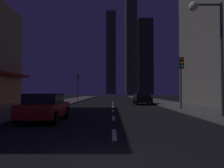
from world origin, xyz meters
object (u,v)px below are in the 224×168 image
object	(u,v)px
car_parked_far	(142,98)
street_lamp_right	(207,30)
car_parked_near	(44,107)
traffic_light_near_right	(181,71)
traffic_light_far_left	(77,81)
fire_hydrant_far_left	(59,101)

from	to	relation	value
car_parked_far	street_lamp_right	xyz separation A→B (m)	(1.78, -14.94, 4.33)
car_parked_near	car_parked_far	world-z (taller)	same
traffic_light_near_right	traffic_light_far_left	bearing A→B (deg)	121.44
fire_hydrant_far_left	car_parked_far	bearing A→B (deg)	12.30
fire_hydrant_far_left	street_lamp_right	distance (m)	17.73
traffic_light_near_right	traffic_light_far_left	distance (m)	21.09
car_parked_near	street_lamp_right	world-z (taller)	street_lamp_right
fire_hydrant_far_left	street_lamp_right	bearing A→B (deg)	-48.77
traffic_light_far_left	street_lamp_right	distance (m)	25.92
car_parked_near	street_lamp_right	distance (m)	10.02
traffic_light_near_right	car_parked_far	bearing A→B (deg)	101.34
traffic_light_far_left	street_lamp_right	xyz separation A→B (m)	(10.88, -23.45, 1.87)
car_parked_far	street_lamp_right	distance (m)	15.66
traffic_light_far_left	street_lamp_right	size ratio (longest dim) A/B	0.64
traffic_light_near_right	traffic_light_far_left	world-z (taller)	same
street_lamp_right	car_parked_near	bearing A→B (deg)	-173.72
car_parked_far	traffic_light_far_left	xyz separation A→B (m)	(-9.10, 8.51, 2.45)
traffic_light_far_left	street_lamp_right	bearing A→B (deg)	-65.12
fire_hydrant_far_left	traffic_light_near_right	distance (m)	13.87
car_parked_far	traffic_light_far_left	world-z (taller)	traffic_light_far_left
fire_hydrant_far_left	traffic_light_far_left	distance (m)	10.94
fire_hydrant_far_left	traffic_light_far_left	size ratio (longest dim) A/B	0.16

